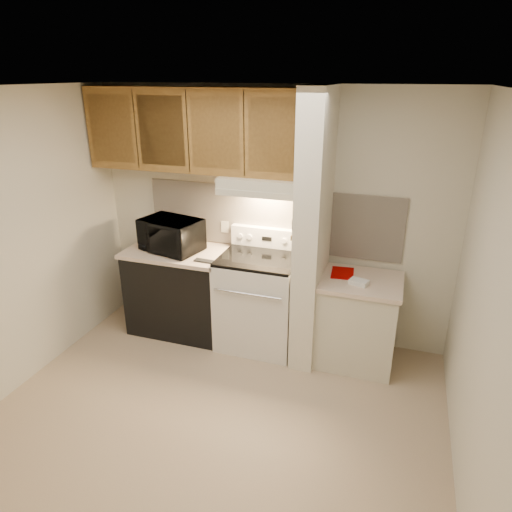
% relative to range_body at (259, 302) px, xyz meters
% --- Properties ---
extents(floor, '(3.60, 3.60, 0.00)m').
position_rel_range_body_xyz_m(floor, '(0.00, -1.16, -0.46)').
color(floor, tan).
rests_on(floor, ground).
extents(ceiling, '(3.60, 3.60, 0.00)m').
position_rel_range_body_xyz_m(ceiling, '(0.00, -1.16, 2.04)').
color(ceiling, white).
rests_on(ceiling, wall_back).
extents(wall_back, '(3.60, 2.50, 0.02)m').
position_rel_range_body_xyz_m(wall_back, '(0.00, 0.34, 0.79)').
color(wall_back, beige).
rests_on(wall_back, floor).
extents(wall_left, '(0.02, 3.00, 2.50)m').
position_rel_range_body_xyz_m(wall_left, '(-1.80, -1.16, 0.79)').
color(wall_left, beige).
rests_on(wall_left, floor).
extents(wall_right, '(0.02, 3.00, 2.50)m').
position_rel_range_body_xyz_m(wall_right, '(1.80, -1.16, 0.79)').
color(wall_right, beige).
rests_on(wall_right, floor).
extents(backsplash, '(2.60, 0.02, 0.63)m').
position_rel_range_body_xyz_m(backsplash, '(0.00, 0.33, 0.78)').
color(backsplash, beige).
rests_on(backsplash, wall_back).
extents(range_body, '(0.76, 0.65, 0.92)m').
position_rel_range_body_xyz_m(range_body, '(0.00, 0.00, 0.00)').
color(range_body, silver).
rests_on(range_body, floor).
extents(oven_window, '(0.50, 0.01, 0.30)m').
position_rel_range_body_xyz_m(oven_window, '(0.00, -0.32, 0.04)').
color(oven_window, black).
rests_on(oven_window, range_body).
extents(oven_handle, '(0.65, 0.02, 0.02)m').
position_rel_range_body_xyz_m(oven_handle, '(0.00, -0.35, 0.26)').
color(oven_handle, silver).
rests_on(oven_handle, range_body).
extents(cooktop, '(0.74, 0.64, 0.03)m').
position_rel_range_body_xyz_m(cooktop, '(0.00, 0.00, 0.48)').
color(cooktop, black).
rests_on(cooktop, range_body).
extents(range_backguard, '(0.76, 0.08, 0.20)m').
position_rel_range_body_xyz_m(range_backguard, '(0.00, 0.28, 0.59)').
color(range_backguard, silver).
rests_on(range_backguard, range_body).
extents(range_display, '(0.10, 0.01, 0.04)m').
position_rel_range_body_xyz_m(range_display, '(0.00, 0.24, 0.59)').
color(range_display, black).
rests_on(range_display, range_backguard).
extents(range_knob_left_outer, '(0.05, 0.02, 0.05)m').
position_rel_range_body_xyz_m(range_knob_left_outer, '(-0.28, 0.24, 0.59)').
color(range_knob_left_outer, silver).
rests_on(range_knob_left_outer, range_backguard).
extents(range_knob_left_inner, '(0.05, 0.02, 0.05)m').
position_rel_range_body_xyz_m(range_knob_left_inner, '(-0.18, 0.24, 0.59)').
color(range_knob_left_inner, silver).
rests_on(range_knob_left_inner, range_backguard).
extents(range_knob_right_inner, '(0.05, 0.02, 0.05)m').
position_rel_range_body_xyz_m(range_knob_right_inner, '(0.18, 0.24, 0.59)').
color(range_knob_right_inner, silver).
rests_on(range_knob_right_inner, range_backguard).
extents(range_knob_right_outer, '(0.05, 0.02, 0.05)m').
position_rel_range_body_xyz_m(range_knob_right_outer, '(0.28, 0.24, 0.59)').
color(range_knob_right_outer, silver).
rests_on(range_knob_right_outer, range_backguard).
extents(dishwasher_front, '(1.00, 0.63, 0.87)m').
position_rel_range_body_xyz_m(dishwasher_front, '(-0.88, 0.01, -0.03)').
color(dishwasher_front, black).
rests_on(dishwasher_front, floor).
extents(left_countertop, '(1.04, 0.67, 0.04)m').
position_rel_range_body_xyz_m(left_countertop, '(-0.88, 0.01, 0.43)').
color(left_countertop, beige).
rests_on(left_countertop, dishwasher_front).
extents(spoon_rest, '(0.22, 0.08, 0.01)m').
position_rel_range_body_xyz_m(spoon_rest, '(-0.48, -0.19, 0.46)').
color(spoon_rest, black).
rests_on(spoon_rest, left_countertop).
extents(teal_jar, '(0.11, 0.11, 0.09)m').
position_rel_range_body_xyz_m(teal_jar, '(-1.10, -0.09, 0.50)').
color(teal_jar, '#265B59').
rests_on(teal_jar, left_countertop).
extents(outlet, '(0.08, 0.01, 0.12)m').
position_rel_range_body_xyz_m(outlet, '(-0.48, 0.32, 0.64)').
color(outlet, beige).
rests_on(outlet, backsplash).
extents(microwave, '(0.66, 0.52, 0.33)m').
position_rel_range_body_xyz_m(microwave, '(-0.93, -0.01, 0.61)').
color(microwave, black).
rests_on(microwave, left_countertop).
extents(partition_pillar, '(0.22, 0.70, 2.50)m').
position_rel_range_body_xyz_m(partition_pillar, '(0.51, -0.01, 0.79)').
color(partition_pillar, silver).
rests_on(partition_pillar, floor).
extents(pillar_trim, '(0.01, 0.70, 0.04)m').
position_rel_range_body_xyz_m(pillar_trim, '(0.39, -0.01, 0.84)').
color(pillar_trim, olive).
rests_on(pillar_trim, partition_pillar).
extents(knife_strip, '(0.02, 0.42, 0.04)m').
position_rel_range_body_xyz_m(knife_strip, '(0.39, -0.06, 0.86)').
color(knife_strip, black).
rests_on(knife_strip, partition_pillar).
extents(knife_blade_a, '(0.01, 0.03, 0.16)m').
position_rel_range_body_xyz_m(knife_blade_a, '(0.38, -0.20, 0.76)').
color(knife_blade_a, silver).
rests_on(knife_blade_a, knife_strip).
extents(knife_handle_a, '(0.02, 0.02, 0.10)m').
position_rel_range_body_xyz_m(knife_handle_a, '(0.38, -0.22, 0.91)').
color(knife_handle_a, black).
rests_on(knife_handle_a, knife_strip).
extents(knife_blade_b, '(0.01, 0.04, 0.18)m').
position_rel_range_body_xyz_m(knife_blade_b, '(0.38, -0.13, 0.75)').
color(knife_blade_b, silver).
rests_on(knife_blade_b, knife_strip).
extents(knife_handle_b, '(0.02, 0.02, 0.10)m').
position_rel_range_body_xyz_m(knife_handle_b, '(0.38, -0.14, 0.91)').
color(knife_handle_b, black).
rests_on(knife_handle_b, knife_strip).
extents(knife_blade_c, '(0.01, 0.04, 0.20)m').
position_rel_range_body_xyz_m(knife_blade_c, '(0.38, -0.07, 0.74)').
color(knife_blade_c, silver).
rests_on(knife_blade_c, knife_strip).
extents(knife_handle_c, '(0.02, 0.02, 0.10)m').
position_rel_range_body_xyz_m(knife_handle_c, '(0.38, -0.05, 0.91)').
color(knife_handle_c, black).
rests_on(knife_handle_c, knife_strip).
extents(knife_blade_d, '(0.01, 0.04, 0.16)m').
position_rel_range_body_xyz_m(knife_blade_d, '(0.38, 0.02, 0.76)').
color(knife_blade_d, silver).
rests_on(knife_blade_d, knife_strip).
extents(knife_handle_d, '(0.02, 0.02, 0.10)m').
position_rel_range_body_xyz_m(knife_handle_d, '(0.38, 0.02, 0.91)').
color(knife_handle_d, black).
rests_on(knife_handle_d, knife_strip).
extents(knife_blade_e, '(0.01, 0.04, 0.18)m').
position_rel_range_body_xyz_m(knife_blade_e, '(0.38, 0.11, 0.75)').
color(knife_blade_e, silver).
rests_on(knife_blade_e, knife_strip).
extents(knife_handle_e, '(0.02, 0.02, 0.10)m').
position_rel_range_body_xyz_m(knife_handle_e, '(0.38, 0.09, 0.91)').
color(knife_handle_e, black).
rests_on(knife_handle_e, knife_strip).
extents(oven_mitt, '(0.03, 0.11, 0.26)m').
position_rel_range_body_xyz_m(oven_mitt, '(0.38, 0.17, 0.68)').
color(oven_mitt, gray).
rests_on(oven_mitt, partition_pillar).
extents(right_cab_base, '(0.70, 0.60, 0.81)m').
position_rel_range_body_xyz_m(right_cab_base, '(0.97, -0.01, -0.06)').
color(right_cab_base, beige).
rests_on(right_cab_base, floor).
extents(right_countertop, '(0.74, 0.64, 0.04)m').
position_rel_range_body_xyz_m(right_countertop, '(0.97, -0.01, 0.37)').
color(right_countertop, beige).
rests_on(right_countertop, right_cab_base).
extents(red_folder, '(0.23, 0.29, 0.01)m').
position_rel_range_body_xyz_m(red_folder, '(0.79, 0.08, 0.39)').
color(red_folder, '#910101').
rests_on(red_folder, right_countertop).
extents(white_box, '(0.18, 0.15, 0.04)m').
position_rel_range_body_xyz_m(white_box, '(0.96, -0.11, 0.41)').
color(white_box, white).
rests_on(white_box, right_countertop).
extents(range_hood, '(0.78, 0.44, 0.15)m').
position_rel_range_body_xyz_m(range_hood, '(0.00, 0.12, 1.17)').
color(range_hood, beige).
rests_on(range_hood, upper_cabinets).
extents(hood_lip, '(0.78, 0.04, 0.06)m').
position_rel_range_body_xyz_m(hood_lip, '(0.00, -0.08, 1.12)').
color(hood_lip, beige).
rests_on(hood_lip, range_hood).
extents(upper_cabinets, '(2.18, 0.33, 0.77)m').
position_rel_range_body_xyz_m(upper_cabinets, '(-0.69, 0.17, 1.62)').
color(upper_cabinets, olive).
rests_on(upper_cabinets, wall_back).
extents(cab_door_a, '(0.46, 0.01, 0.63)m').
position_rel_range_body_xyz_m(cab_door_a, '(-1.51, 0.01, 1.62)').
color(cab_door_a, olive).
rests_on(cab_door_a, upper_cabinets).
extents(cab_gap_a, '(0.01, 0.01, 0.73)m').
position_rel_range_body_xyz_m(cab_gap_a, '(-1.23, 0.01, 1.62)').
color(cab_gap_a, black).
rests_on(cab_gap_a, upper_cabinets).
extents(cab_door_b, '(0.46, 0.01, 0.63)m').
position_rel_range_body_xyz_m(cab_door_b, '(-0.96, 0.01, 1.62)').
color(cab_door_b, olive).
rests_on(cab_door_b, upper_cabinets).
extents(cab_gap_b, '(0.01, 0.01, 0.73)m').
position_rel_range_body_xyz_m(cab_gap_b, '(-0.69, 0.01, 1.62)').
color(cab_gap_b, black).
rests_on(cab_gap_b, upper_cabinets).
extents(cab_door_c, '(0.46, 0.01, 0.63)m').
position_rel_range_body_xyz_m(cab_door_c, '(-0.42, 0.01, 1.62)').
color(cab_door_c, olive).
rests_on(cab_door_c, upper_cabinets).
extents(cab_gap_c, '(0.01, 0.01, 0.73)m').
position_rel_range_body_xyz_m(cab_gap_c, '(-0.14, 0.01, 1.62)').
color(cab_gap_c, black).
rests_on(cab_gap_c, upper_cabinets).
extents(cab_door_d, '(0.46, 0.01, 0.63)m').
position_rel_range_body_xyz_m(cab_door_d, '(0.13, 0.01, 1.62)').
color(cab_door_d, olive).
rests_on(cab_door_d, upper_cabinets).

